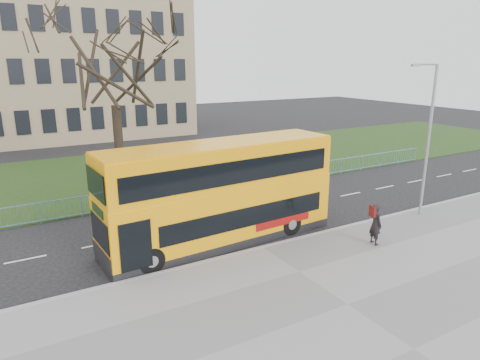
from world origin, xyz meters
The scene contains 10 objects.
ground centered at (0.00, 0.00, 0.00)m, with size 120.00×120.00×0.00m, color black.
pavement centered at (0.00, -6.75, 0.06)m, with size 80.00×10.50×0.12m, color slate.
kerb centered at (0.00, -1.55, 0.07)m, with size 80.00×0.20×0.14m, color gray.
grass_verge centered at (0.00, 14.30, 0.04)m, with size 80.00×15.40×0.08m, color #1D3513.
guard_railing centered at (0.00, 6.60, 0.55)m, with size 40.00×0.12×1.10m, color #6794B7, non-canonical shape.
bare_tree centered at (-3.00, 10.00, 6.36)m, with size 8.79×8.79×12.56m, color black, non-canonical shape.
civic_building centered at (-5.00, 35.00, 7.00)m, with size 30.00×15.00×14.00m, color #8C7C59.
yellow_bus centered at (-1.12, 0.15, 2.40)m, with size 10.79×3.18×4.47m.
pedestrian centered at (4.46, -3.68, 1.04)m, with size 0.67×0.44×1.83m, color black.
street_lamp centered at (9.29, -2.18, 4.32)m, with size 1.62×0.38×7.66m.
Camera 1 is at (-9.30, -15.84, 7.89)m, focal length 32.00 mm.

